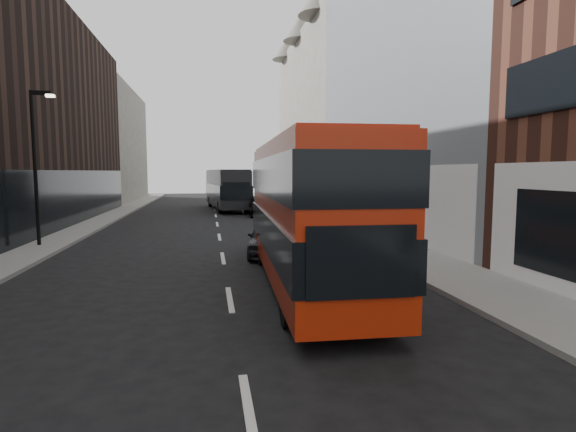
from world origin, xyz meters
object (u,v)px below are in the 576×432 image
grey_bus (227,188)px  car_a (268,238)px  street_lamp (36,157)px  red_bus (307,207)px  car_b (302,228)px  car_c (261,206)px

grey_bus → car_a: bearing=-93.9°
street_lamp → red_bus: 14.05m
red_bus → car_b: (1.75, 9.21, -1.79)m
street_lamp → car_a: street_lamp is taller
street_lamp → car_c: size_ratio=1.39×
grey_bus → car_a: size_ratio=2.75×
car_b → grey_bus: bearing=100.6°
red_bus → car_a: size_ratio=2.60×
car_a → car_c: car_c is taller
grey_bus → car_b: 19.84m
car_c → street_lamp: bearing=-128.3°
car_a → car_b: size_ratio=1.07×
car_a → car_b: 4.27m
red_bus → grey_bus: (-1.28, 28.77, -0.47)m
car_b → car_c: bearing=94.1°
car_c → red_bus: bearing=-90.5°
grey_bus → car_a: grey_bus is taller
red_bus → grey_bus: bearing=94.5°
car_a → grey_bus: bearing=99.9°
red_bus → car_c: bearing=88.9°
red_bus → car_c: size_ratio=2.18×
red_bus → car_a: red_bus is taller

